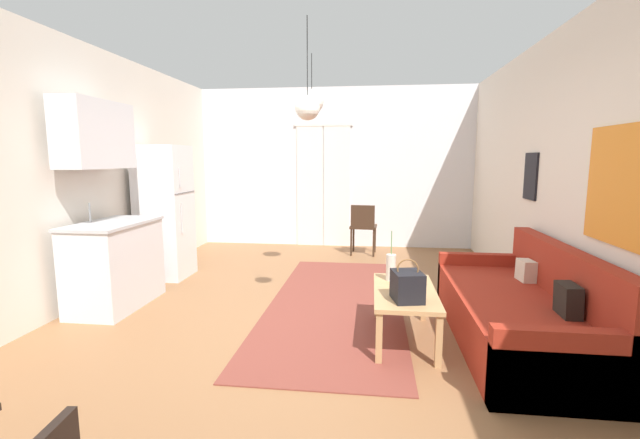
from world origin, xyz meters
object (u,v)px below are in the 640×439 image
(pendant_lamp_near, at_px, (307,108))
(bamboo_vase, at_px, (391,267))
(refrigerator, at_px, (165,212))
(accent_chair, at_px, (363,225))
(handbag, at_px, (407,286))
(couch, at_px, (524,313))
(coffee_table, at_px, (405,296))
(pendant_lamp_far, at_px, (312,102))

(pendant_lamp_near, bearing_deg, bamboo_vase, 1.86)
(refrigerator, xyz_separation_m, pendant_lamp_near, (2.11, -1.39, 1.14))
(refrigerator, distance_m, pendant_lamp_near, 2.77)
(refrigerator, bearing_deg, accent_chair, 32.03)
(handbag, bearing_deg, bamboo_vase, 100.90)
(handbag, bearing_deg, pendant_lamp_near, 149.03)
(bamboo_vase, bearing_deg, handbag, -79.10)
(bamboo_vase, relative_size, pendant_lamp_near, 0.52)
(couch, relative_size, coffee_table, 2.10)
(couch, bearing_deg, accent_chair, 114.17)
(handbag, relative_size, refrigerator, 0.20)
(bamboo_vase, height_order, pendant_lamp_near, pendant_lamp_near)
(coffee_table, distance_m, pendant_lamp_far, 2.65)
(handbag, height_order, pendant_lamp_far, pendant_lamp_far)
(bamboo_vase, bearing_deg, pendant_lamp_far, 125.10)
(refrigerator, bearing_deg, couch, -21.74)
(pendant_lamp_near, height_order, pendant_lamp_far, same)
(couch, relative_size, pendant_lamp_far, 3.12)
(pendant_lamp_far, bearing_deg, handbag, -61.10)
(coffee_table, height_order, pendant_lamp_far, pendant_lamp_far)
(bamboo_vase, distance_m, pendant_lamp_near, 1.63)
(coffee_table, relative_size, pendant_lamp_near, 1.16)
(handbag, bearing_deg, pendant_lamp_far, 118.90)
(couch, bearing_deg, refrigerator, 158.26)
(coffee_table, xyz_separation_m, refrigerator, (-2.99, 1.64, 0.48))
(refrigerator, distance_m, accent_chair, 3.04)
(bamboo_vase, bearing_deg, refrigerator, 154.69)
(bamboo_vase, xyz_separation_m, refrigerator, (-2.88, 1.36, 0.30))
(couch, xyz_separation_m, bamboo_vase, (-1.11, 0.23, 0.30))
(coffee_table, relative_size, refrigerator, 0.60)
(coffee_table, bearing_deg, couch, 2.84)
(coffee_table, bearing_deg, handbag, -90.79)
(handbag, relative_size, pendant_lamp_far, 0.49)
(accent_chair, height_order, pendant_lamp_near, pendant_lamp_near)
(couch, relative_size, refrigerator, 1.26)
(coffee_table, relative_size, handbag, 3.06)
(accent_chair, bearing_deg, coffee_table, 101.31)
(refrigerator, relative_size, pendant_lamp_far, 2.48)
(couch, height_order, accent_chair, couch)
(couch, xyz_separation_m, pendant_lamp_far, (-2.03, 1.54, 1.97))
(accent_chair, bearing_deg, pendant_lamp_near, 85.22)
(coffee_table, height_order, handbag, handbag)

